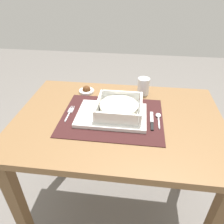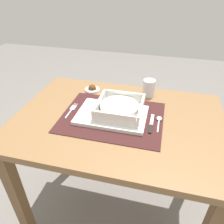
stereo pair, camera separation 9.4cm
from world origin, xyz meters
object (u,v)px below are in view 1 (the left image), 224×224
object	(u,v)px
spoon	(158,117)
condiment_saucer	(87,90)
fork	(70,112)
butter_knife	(152,122)
dining_table	(118,138)
porridge_bowl	(119,108)
drinking_glass	(143,87)

from	to	relation	value
spoon	condiment_saucer	size ratio (longest dim) A/B	1.41
fork	butter_knife	xyz separation A→B (m)	(0.37, -0.03, 0.00)
dining_table	butter_knife	distance (m)	0.19
dining_table	condiment_saucer	distance (m)	0.31
fork	spoon	size ratio (longest dim) A/B	1.14
condiment_saucer	porridge_bowl	bearing A→B (deg)	-45.11
dining_table	porridge_bowl	size ratio (longest dim) A/B	4.67
dining_table	spoon	distance (m)	0.22
porridge_bowl	condiment_saucer	bearing A→B (deg)	134.89
dining_table	butter_knife	bearing A→B (deg)	-8.33
butter_knife	condiment_saucer	size ratio (longest dim) A/B	1.70
porridge_bowl	drinking_glass	bearing A→B (deg)	64.51
porridge_bowl	condiment_saucer	distance (m)	0.28
fork	butter_knife	world-z (taller)	butter_knife
butter_knife	condiment_saucer	distance (m)	0.41
spoon	butter_knife	size ratio (longest dim) A/B	0.83
porridge_bowl	spoon	size ratio (longest dim) A/B	1.77
dining_table	porridge_bowl	world-z (taller)	porridge_bowl
fork	spoon	bearing A→B (deg)	4.72
porridge_bowl	butter_knife	world-z (taller)	porridge_bowl
porridge_bowl	drinking_glass	xyz separation A→B (m)	(0.10, 0.22, -0.00)
porridge_bowl	fork	distance (m)	0.23
butter_knife	drinking_glass	xyz separation A→B (m)	(-0.04, 0.26, 0.03)
dining_table	fork	distance (m)	0.25
porridge_bowl	spoon	distance (m)	0.18
drinking_glass	condiment_saucer	xyz separation A→B (m)	(-0.30, -0.02, -0.03)
spoon	condiment_saucer	bearing A→B (deg)	153.25
spoon	drinking_glass	world-z (taller)	drinking_glass
dining_table	porridge_bowl	xyz separation A→B (m)	(0.00, 0.02, 0.16)
porridge_bowl	spoon	xyz separation A→B (m)	(0.17, -0.00, -0.03)
condiment_saucer	dining_table	bearing A→B (deg)	-48.04
fork	condiment_saucer	size ratio (longest dim) A/B	1.60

